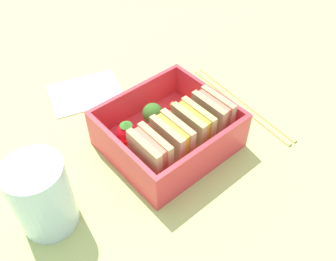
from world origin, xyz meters
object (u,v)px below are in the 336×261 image
(drinking_glass, at_px, (41,194))
(carrot_stick_far_left, at_px, (181,110))
(folded_napkin, at_px, (86,92))
(strawberry_far_left, at_px, (127,132))
(sandwich_center, at_px, (172,141))
(sandwich_center_right, at_px, (150,156))
(broccoli_floret, at_px, (151,115))
(sandwich_left, at_px, (212,116))
(sandwich_center_left, at_px, (193,128))
(chopstick_pair, at_px, (241,102))

(drinking_glass, bearing_deg, carrot_stick_far_left, -174.33)
(folded_napkin, bearing_deg, carrot_stick_far_left, 117.80)
(strawberry_far_left, distance_m, drinking_glass, 0.14)
(sandwich_center, xyz_separation_m, strawberry_far_left, (0.03, -0.06, -0.01))
(sandwich_center_right, relative_size, carrot_stick_far_left, 1.60)
(sandwich_center_right, relative_size, broccoli_floret, 1.55)
(sandwich_left, relative_size, sandwich_center, 1.00)
(broccoli_floret, bearing_deg, sandwich_center_left, 108.53)
(drinking_glass, bearing_deg, strawberry_far_left, -167.31)
(chopstick_pair, xyz_separation_m, folded_napkin, (0.16, -0.17, -0.00))
(sandwich_center, xyz_separation_m, folded_napkin, (0.01, -0.19, -0.04))
(strawberry_far_left, xyz_separation_m, folded_napkin, (-0.02, -0.13, -0.02))
(sandwich_center_right, xyz_separation_m, carrot_stick_far_left, (-0.10, -0.05, -0.02))
(sandwich_center_left, relative_size, broccoli_floret, 1.55)
(broccoli_floret, bearing_deg, drinking_glass, 9.27)
(carrot_stick_far_left, xyz_separation_m, folded_napkin, (0.07, -0.14, -0.02))
(sandwich_center_left, bearing_deg, sandwich_center, 0.00)
(sandwich_center_left, distance_m, strawberry_far_left, 0.09)
(chopstick_pair, bearing_deg, sandwich_center, 6.78)
(carrot_stick_far_left, height_order, chopstick_pair, carrot_stick_far_left)
(sandwich_center, relative_size, folded_napkin, 0.55)
(strawberry_far_left, distance_m, folded_napkin, 0.13)
(sandwich_center_right, bearing_deg, sandwich_left, 180.00)
(folded_napkin, bearing_deg, strawberry_far_left, 83.26)
(sandwich_left, distance_m, broccoli_floret, 0.08)
(sandwich_center_left, distance_m, sandwich_center_right, 0.07)
(sandwich_center_right, distance_m, chopstick_pair, 0.19)
(sandwich_center_left, relative_size, sandwich_center, 1.00)
(sandwich_center_right, relative_size, chopstick_pair, 0.29)
(carrot_stick_far_left, distance_m, drinking_glass, 0.23)
(sandwich_center, bearing_deg, broccoli_floret, -104.06)
(sandwich_center, xyz_separation_m, broccoli_floret, (-0.01, -0.06, -0.01))
(sandwich_center_right, bearing_deg, broccoli_floret, -129.90)
(sandwich_left, height_order, sandwich_center_left, same)
(drinking_glass, bearing_deg, folded_napkin, -132.75)
(strawberry_far_left, distance_m, chopstick_pair, 0.19)
(broccoli_floret, bearing_deg, sandwich_center, 75.94)
(carrot_stick_far_left, xyz_separation_m, strawberry_far_left, (0.09, -0.01, 0.01))
(carrot_stick_far_left, height_order, broccoli_floret, broccoli_floret)
(sandwich_center_right, bearing_deg, chopstick_pair, -174.45)
(sandwich_center_right, height_order, strawberry_far_left, sandwich_center_right)
(sandwich_center_left, relative_size, drinking_glass, 0.63)
(sandwich_center_right, bearing_deg, sandwich_center_left, 180.00)
(sandwich_left, xyz_separation_m, carrot_stick_far_left, (0.01, -0.05, -0.02))
(chopstick_pair, relative_size, folded_napkin, 1.93)
(sandwich_center, relative_size, chopstick_pair, 0.29)
(sandwich_left, distance_m, sandwich_center_right, 0.10)
(sandwich_left, distance_m, carrot_stick_far_left, 0.06)
(sandwich_left, distance_m, drinking_glass, 0.23)
(carrot_stick_far_left, height_order, strawberry_far_left, strawberry_far_left)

